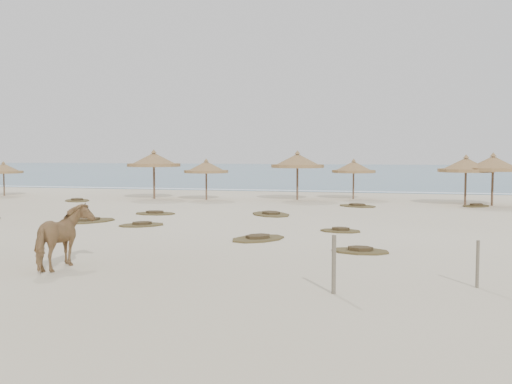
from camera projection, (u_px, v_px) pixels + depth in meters
The scene contains 23 objects.
ground at pixel (179, 242), 19.21m from camera, with size 160.00×160.00×0.00m, color beige.
ocean at pixel (346, 171), 92.03m from camera, with size 200.00×100.00×0.01m, color #2A607F.
foam_line at pixel (299, 191), 44.45m from camera, with size 70.00×0.60×0.01m, color white.
palapa_0 at pixel (4, 169), 39.35m from camera, with size 3.41×3.41×2.41m.
palapa_1 at pixel (154, 160), 36.92m from camera, with size 3.96×3.96×3.20m.
palapa_2 at pixel (206, 168), 36.11m from camera, with size 3.17×3.17×2.63m.
palapa_3 at pixel (297, 161), 36.00m from camera, with size 3.73×3.73×3.14m.
palapa_4 at pixel (354, 168), 36.61m from camera, with size 3.28×3.28×2.62m.
palapa_5 at pixel (493, 164), 31.95m from camera, with size 3.91×3.91×3.01m.
palapa_6 at pixel (466, 166), 32.39m from camera, with size 4.00×4.00×2.90m.
horse at pixel (64, 237), 14.74m from camera, with size 0.89×1.96×1.65m, color #996C45.
fence_post_near at pixel (334, 265), 12.12m from camera, with size 0.09×0.09×1.26m, color #645D4B.
fence_post_far at pixel (478, 264), 12.68m from camera, with size 0.08×0.08×1.06m, color #645D4B.
scrub_1 at pixel (87, 220), 24.79m from camera, with size 2.80×3.04×0.16m.
scrub_2 at pixel (142, 224), 23.42m from camera, with size 2.23×2.13×0.16m.
scrub_3 at pixel (271, 214), 27.45m from camera, with size 2.79×3.03×0.16m.
scrub_4 at pixel (340, 230), 21.66m from camera, with size 1.65×1.16×0.16m.
scrub_6 at pixel (77, 200), 35.27m from camera, with size 2.51×2.66×0.16m.
scrub_7 at pixel (357, 206), 31.70m from camera, with size 2.65×2.37×0.16m.
scrub_9 at pixel (258, 238), 19.71m from camera, with size 2.36×2.57×0.16m.
scrub_10 at pixel (476, 206), 31.72m from camera, with size 2.13×2.22×0.16m.
scrub_12 at pixel (360, 250), 17.23m from camera, with size 1.84×1.28×0.16m.
scrub_13 at pixel (155, 213), 27.78m from camera, with size 2.05×1.37×0.16m.
Camera 1 is at (6.89, -17.94, 3.02)m, focal length 40.00 mm.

